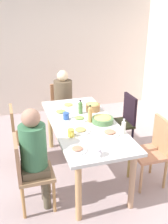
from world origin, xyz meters
TOP-DOWN VIEW (x-y plane):
  - ground_plane at (0.00, 0.00)m, footprint 5.77×5.77m
  - wall_left at (-2.47, 0.00)m, footprint 0.12×4.69m
  - dining_table at (0.00, 0.00)m, footprint 1.85×0.83m
  - chair_0 at (0.46, 0.79)m, footprint 0.40×0.40m
  - chair_1 at (-0.46, 0.79)m, footprint 0.40×0.40m
  - chair_2 at (-1.30, 0.00)m, footprint 0.40×0.40m
  - person_2 at (-1.21, 0.00)m, footprint 0.31×0.31m
  - chair_3 at (0.46, -0.79)m, footprint 0.40×0.40m
  - person_3 at (0.46, -0.70)m, footprint 0.30×0.30m
  - chair_4 at (-0.46, -0.79)m, footprint 0.40×0.40m
  - plate_0 at (0.65, -0.27)m, footprint 0.21×0.21m
  - plate_1 at (-0.40, -0.22)m, footprint 0.25×0.25m
  - plate_2 at (0.23, -0.12)m, footprint 0.24×0.24m
  - plate_3 at (0.39, 0.20)m, footprint 0.25×0.25m
  - plate_4 at (-0.63, -0.05)m, footprint 0.24×0.24m
  - plate_5 at (-0.11, -0.03)m, footprint 0.23×0.23m
  - bowl_0 at (0.07, 0.23)m, footprint 0.28×0.28m
  - bowl_1 at (-0.36, 0.24)m, footprint 0.21×0.21m
  - cup_0 at (0.32, -0.26)m, footprint 0.11×0.08m
  - cup_1 at (-0.52, 0.05)m, footprint 0.12×0.08m
  - cup_2 at (-0.17, -0.20)m, footprint 0.12×0.08m
  - cup_3 at (0.80, -0.10)m, footprint 0.12×0.09m
  - bottle_0 at (0.44, 0.35)m, footprint 0.05×0.05m
  - bottle_1 at (-0.31, 0.04)m, footprint 0.06×0.06m
  - bottle_2 at (-0.00, 0.08)m, footprint 0.06×0.06m

SIDE VIEW (x-z plane):
  - ground_plane at x=0.00m, z-range 0.00..0.00m
  - chair_0 at x=0.46m, z-range 0.06..0.96m
  - chair_1 at x=-0.46m, z-range 0.06..0.96m
  - chair_2 at x=-1.30m, z-range 0.06..0.96m
  - chair_3 at x=0.46m, z-range 0.06..0.96m
  - chair_4 at x=-0.46m, z-range 0.06..0.96m
  - dining_table at x=0.00m, z-range 0.29..1.06m
  - person_2 at x=-1.21m, z-range 0.12..1.30m
  - person_3 at x=0.46m, z-range 0.12..1.35m
  - plate_0 at x=0.65m, z-range 0.77..0.80m
  - plate_2 at x=0.23m, z-range 0.77..0.80m
  - plate_3 at x=0.39m, z-range 0.77..0.80m
  - plate_4 at x=-0.63m, z-range 0.77..0.80m
  - plate_5 at x=-0.11m, z-range 0.77..0.80m
  - plate_1 at x=-0.40m, z-range 0.77..0.80m
  - cup_3 at x=0.80m, z-range 0.77..0.86m
  - bowl_0 at x=0.07m, z-range 0.77..0.86m
  - cup_1 at x=-0.52m, z-range 0.77..0.86m
  - cup_0 at x=0.32m, z-range 0.77..0.86m
  - cup_2 at x=-0.17m, z-range 0.77..0.87m
  - bowl_1 at x=-0.36m, z-range 0.77..0.89m
  - bottle_0 at x=0.44m, z-range 0.76..0.96m
  - bottle_1 at x=-0.31m, z-range 0.76..0.97m
  - bottle_2 at x=0.00m, z-range 0.76..1.00m
  - wall_left at x=-2.47m, z-range 0.00..2.60m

